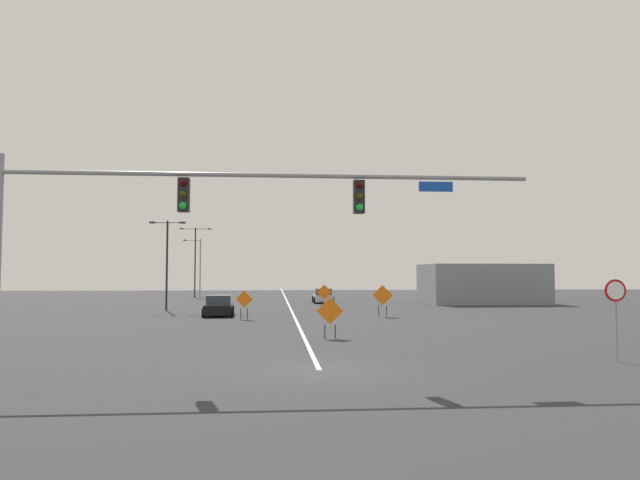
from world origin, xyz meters
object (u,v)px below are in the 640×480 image
Objects in this scene: traffic_signal_assembly at (195,208)px; car_silver_near at (323,296)px; stop_sign at (616,304)px; construction_sign_right_shoulder at (244,301)px; construction_sign_right_lane at (324,293)px; construction_sign_left_lane at (383,297)px; street_lamp_far_left at (167,257)px; street_lamp_mid_left at (195,256)px; street_lamp_near_left at (199,264)px; construction_sign_left_shoulder at (330,313)px; car_black_passing at (219,306)px.

traffic_signal_assembly is 4.04× the size of car_silver_near.
construction_sign_right_shoulder is at bearing 125.53° from stop_sign.
traffic_signal_assembly reaches higher than stop_sign.
stop_sign is at bearing -77.19° from construction_sign_right_lane.
construction_sign_left_lane is at bearing -74.47° from construction_sign_right_lane.
stop_sign is 34.66m from street_lamp_far_left.
construction_sign_right_lane is (12.97, 3.21, -3.04)m from street_lamp_far_left.
construction_sign_left_lane is 1.09× the size of construction_sign_right_lane.
street_lamp_near_left is (0.18, 2.03, -0.99)m from street_lamp_mid_left.
construction_sign_right_shoulder is (7.77, -33.95, -3.90)m from street_lamp_mid_left.
street_lamp_near_left reaches higher than construction_sign_right_lane.
car_silver_near is (14.59, -13.94, -4.41)m from street_lamp_mid_left.
street_lamp_mid_left is at bearing 102.89° from construction_sign_right_shoulder.
car_silver_near is at bearing -43.70° from street_lamp_mid_left.
street_lamp_far_left is at bearing -141.59° from car_silver_near.
street_lamp_mid_left is at bearing 136.30° from car_silver_near.
traffic_signal_assembly is at bearing -91.49° from construction_sign_right_shoulder.
traffic_signal_assembly is 33.12m from construction_sign_right_lane.
street_lamp_near_left is (-7.08, 55.64, -0.90)m from traffic_signal_assembly.
traffic_signal_assembly reaches higher than construction_sign_left_lane.
stop_sign is 1.39× the size of construction_sign_right_lane.
construction_sign_right_shoulder is at bearing -116.71° from construction_sign_right_lane.
construction_sign_right_lane is at bearing -93.91° from car_silver_near.
construction_sign_right_lane is at bearing 85.59° from construction_sign_left_shoulder.
stop_sign is 0.39× the size of street_lamp_far_left.
construction_sign_left_shoulder is (12.26, -44.94, -3.93)m from street_lamp_mid_left.
car_silver_near is at bearing 99.67° from stop_sign.
street_lamp_near_left is at bearing 84.94° from street_lamp_mid_left.
street_lamp_near_left reaches higher than street_lamp_far_left.
street_lamp_near_left is at bearing 92.00° from street_lamp_far_left.
construction_sign_left_shoulder reaches higher than car_silver_near.
stop_sign reaches higher than construction_sign_right_shoulder.
stop_sign is 20.79m from construction_sign_left_lane.
construction_sign_left_shoulder is at bearing -94.41° from construction_sign_right_lane.
construction_sign_left_lane is at bearing -25.85° from street_lamp_far_left.
street_lamp_far_left is at bearing -87.42° from street_lamp_mid_left.
car_black_passing is at bearing -80.20° from street_lamp_near_left.
street_lamp_near_left reaches higher than traffic_signal_assembly.
street_lamp_far_left is 13.70m from construction_sign_right_lane.
car_black_passing is 18.89m from car_silver_near.
street_lamp_near_left is at bearing 99.80° from car_black_passing.
construction_sign_left_shoulder is at bearing -111.19° from construction_sign_left_lane.
stop_sign is at bearing -54.46° from street_lamp_far_left.
traffic_signal_assembly is 8.80× the size of construction_sign_left_shoulder.
construction_sign_left_lane is 18.64m from car_silver_near.
traffic_signal_assembly is at bearing -176.57° from stop_sign.
street_lamp_mid_left is 2.12× the size of car_silver_near.
construction_sign_left_lane is 0.54× the size of car_black_passing.
construction_sign_right_shoulder is at bearing 112.23° from construction_sign_left_shoulder.
street_lamp_near_left is 1.80× the size of car_black_passing.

